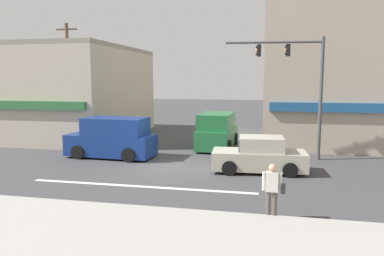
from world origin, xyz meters
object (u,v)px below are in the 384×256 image
Objects in this scene: van_crossing_center at (217,131)px; street_tree at (305,84)px; traffic_light_mast at (302,78)px; sedan_approaching_near at (259,156)px; utility_pole_near_left at (69,81)px; pedestrian_foreground_with_bag at (273,188)px; van_crossing_leftbound at (112,138)px.

street_tree is at bearing 20.89° from van_crossing_center.
traffic_light_mast is 5.06m from sedan_approaching_near.
traffic_light_mast is (14.50, -2.73, 0.18)m from utility_pole_near_left.
van_crossing_center is (-4.60, 2.33, -3.17)m from traffic_light_mast.
utility_pole_near_left is (-15.03, -1.56, 0.17)m from street_tree.
sedan_approaching_near is at bearing -121.25° from traffic_light_mast.
utility_pole_near_left reaches higher than sedan_approaching_near.
traffic_light_mast is at bearing 58.75° from sedan_approaching_near.
sedan_approaching_near is (2.68, -5.49, -0.29)m from van_crossing_center.
pedestrian_foreground_with_bag is (-1.88, -13.23, -2.88)m from street_tree.
pedestrian_foreground_with_bag is at bearing -41.78° from van_crossing_leftbound.
sedan_approaching_near is at bearing -11.73° from van_crossing_leftbound.
street_tree is 15.11m from utility_pole_near_left.
van_crossing_leftbound is at bearing -142.13° from van_crossing_center.
van_crossing_center is 11.73m from pedestrian_foreground_with_bag.
utility_pole_near_left is 7.16m from van_crossing_leftbound.
street_tree is 8.44m from sedan_approaching_near.
van_crossing_leftbound is 11.08m from pedestrian_foreground_with_bag.
utility_pole_near_left is 14.76m from traffic_light_mast.
pedestrian_foreground_with_bag is (3.25, -11.27, -0.05)m from van_crossing_center.
utility_pole_near_left is 1.83× the size of sedan_approaching_near.
traffic_light_mast reaches higher than van_crossing_leftbound.
traffic_light_mast reaches higher than pedestrian_foreground_with_bag.
van_crossing_leftbound is at bearing -150.00° from street_tree.
pedestrian_foreground_with_bag is (0.57, -5.78, 0.24)m from sedan_approaching_near.
traffic_light_mast is 9.60m from pedestrian_foreground_with_bag.
van_crossing_leftbound is (4.90, -4.29, -2.99)m from utility_pole_near_left.
traffic_light_mast is at bearing -97.02° from street_tree.
utility_pole_near_left reaches higher than pedestrian_foreground_with_bag.
traffic_light_mast is (-0.53, -4.29, 0.35)m from street_tree.
van_crossing_center is at bearing 37.87° from van_crossing_leftbound.
street_tree is 0.89× the size of traffic_light_mast.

